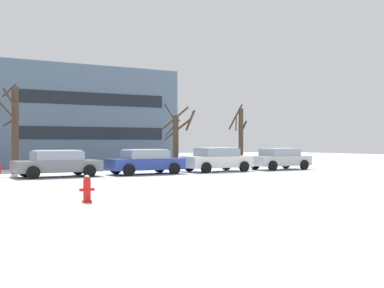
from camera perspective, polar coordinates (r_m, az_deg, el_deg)
fire_hydrant at (r=14.38m, az=-12.46°, el=-5.24°), size 0.44×0.30×0.81m
parked_car_gray at (r=25.57m, az=-15.86°, el=-2.22°), size 4.42×2.29×1.39m
parked_car_blue at (r=26.87m, az=-5.64°, el=-2.09°), size 4.30×2.22×1.41m
parked_car_white at (r=29.26m, az=2.97°, el=-1.84°), size 4.32×2.27×1.48m
parked_car_silver at (r=32.00m, az=10.44°, el=-1.73°), size 4.21×2.13×1.41m
tree_far_right at (r=29.03m, az=-20.47°, el=1.82°), size 1.27×1.63×5.26m
tree_far_mid at (r=30.33m, az=-1.82°, el=0.78°), size 1.96×2.48×4.26m
tree_far_left at (r=33.51m, az=5.84°, el=0.92°), size 1.27×0.95×4.54m
building_far_right at (r=40.19m, az=-13.97°, el=2.93°), size 13.48×11.05×7.48m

